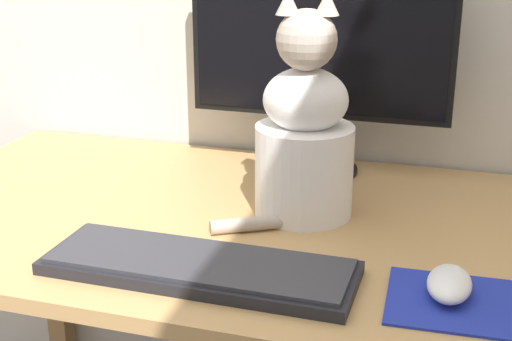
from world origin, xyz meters
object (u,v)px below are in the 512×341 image
object	(u,v)px
monitor	(319,52)
cat	(304,136)
computer_mouse_right	(449,284)
keyboard	(199,266)

from	to	relation	value
monitor	cat	bearing A→B (deg)	-83.37
monitor	cat	size ratio (longest dim) A/B	1.35
computer_mouse_right	keyboard	bearing A→B (deg)	-174.27
keyboard	computer_mouse_right	bearing A→B (deg)	6.05
monitor	cat	distance (m)	0.25
keyboard	cat	distance (m)	0.31
computer_mouse_right	cat	size ratio (longest dim) A/B	0.27
monitor	keyboard	distance (m)	0.55
keyboard	cat	world-z (taller)	cat
cat	monitor	bearing A→B (deg)	86.53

